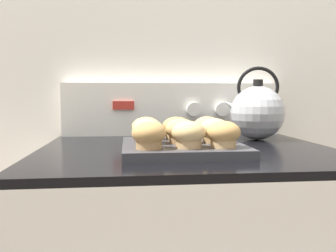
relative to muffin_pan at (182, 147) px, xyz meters
name	(u,v)px	position (x,y,z in m)	size (l,w,h in m)	color
wall_back	(171,54)	(0.02, 0.44, 0.28)	(8.00, 0.05, 2.40)	white
control_panel	(173,109)	(0.03, 0.39, 0.08)	(0.76, 0.07, 0.18)	white
muffin_pan	(182,147)	(0.00, 0.00, 0.00)	(0.29, 0.29, 0.02)	#38383D
muffin_r0_c0	(149,135)	(-0.09, -0.09, 0.04)	(0.08, 0.08, 0.06)	#A37A4C
muffin_r0_c1	(189,135)	(0.00, -0.08, 0.04)	(0.08, 0.08, 0.06)	tan
muffin_r0_c2	(224,134)	(0.08, -0.08, 0.04)	(0.08, 0.08, 0.06)	tan
muffin_r1_c0	(148,131)	(-0.08, 0.00, 0.04)	(0.08, 0.08, 0.06)	tan
muffin_r1_c1	(181,131)	(0.00, 0.00, 0.04)	(0.08, 0.08, 0.06)	#A37A4C
muffin_r1_c2	(215,131)	(0.08, 0.00, 0.04)	(0.08, 0.08, 0.06)	tan
muffin_r2_c0	(146,128)	(-0.08, 0.08, 0.04)	(0.08, 0.08, 0.06)	tan
muffin_r2_c1	(177,128)	(0.00, 0.08, 0.04)	(0.08, 0.08, 0.06)	tan
muffin_r2_c2	(207,128)	(0.08, 0.08, 0.04)	(0.08, 0.08, 0.06)	tan
tea_kettle	(257,112)	(0.27, 0.22, 0.08)	(0.20, 0.17, 0.23)	#ADAFB5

